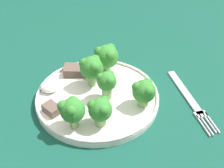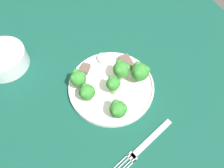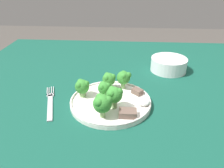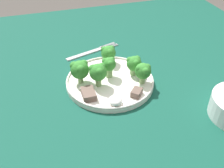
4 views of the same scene
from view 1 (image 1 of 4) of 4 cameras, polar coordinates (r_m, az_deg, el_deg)
The scene contains 12 objects.
table at distance 0.67m, azimuth -6.00°, elevation -11.75°, with size 1.27×1.19×0.75m.
dinner_plate at distance 0.64m, azimuth -2.69°, elevation -2.45°, with size 0.25×0.25×0.02m.
fork at distance 0.66m, azimuth 14.10°, elevation -2.80°, with size 0.08×0.20×0.00m.
broccoli_floret_near_rim_left at distance 0.60m, azimuth 5.86°, elevation -1.31°, with size 0.05×0.05×0.06m.
broccoli_floret_center_left at distance 0.61m, azimuth -0.96°, elevation 0.37°, with size 0.04×0.04×0.06m.
broccoli_floret_back_left at distance 0.64m, azimuth -3.79°, elevation 3.03°, with size 0.05×0.05×0.07m.
broccoli_floret_front_left at distance 0.55m, azimuth -7.50°, elevation -4.74°, with size 0.05×0.05×0.06m.
broccoli_floret_center_back at distance 0.56m, azimuth -2.15°, elevation -4.72°, with size 0.04×0.04×0.06m.
broccoli_floret_mid_cluster at distance 0.67m, azimuth -0.99°, elevation 5.14°, with size 0.05×0.05×0.07m.
meat_slice_front_slice at distance 0.69m, azimuth -6.70°, elevation 2.51°, with size 0.05×0.03×0.02m.
meat_slice_middle_slice at distance 0.61m, azimuth -10.97°, elevation -4.49°, with size 0.04×0.04×0.02m.
sauce_dollop at distance 0.66m, azimuth -11.40°, elevation -0.45°, with size 0.04×0.03×0.02m.
Camera 1 is at (-0.08, 0.42, 1.19)m, focal length 50.00 mm.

